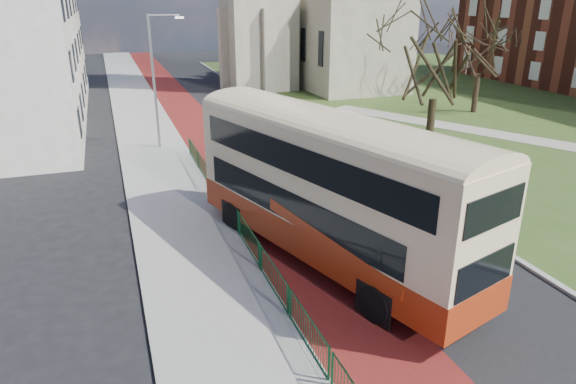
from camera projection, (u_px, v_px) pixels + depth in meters
name	position (u px, v px, depth m)	size (l,w,h in m)	color
ground	(348.00, 270.00, 18.10)	(160.00, 160.00, 0.00)	black
road_carriageway	(244.00, 133.00, 36.18)	(9.00, 120.00, 0.01)	black
bus_lane	(206.00, 137.00, 35.34)	(3.40, 120.00, 0.01)	#591414
pavement_west	(149.00, 141.00, 34.14)	(4.00, 120.00, 0.12)	gray
kerb_west	(179.00, 138.00, 34.76)	(0.25, 120.00, 0.13)	#999993
kerb_east	(295.00, 121.00, 39.36)	(0.25, 80.00, 0.13)	#999993
grass_green	(505.00, 105.00, 45.57)	(40.00, 80.00, 0.04)	#314A1A
footpath	(561.00, 145.00, 33.12)	(2.20, 36.00, 0.03)	#9E998C
pedestrian_railing	(238.00, 223.00, 20.51)	(0.07, 24.00, 1.12)	#0D3A1F
street_block_far	(19.00, 36.00, 45.15)	(10.30, 16.30, 11.50)	#B9AE9C
streetlamp	(156.00, 75.00, 30.96)	(2.13, 0.18, 8.00)	gray
bus	(328.00, 183.00, 17.79)	(6.53, 12.83, 5.24)	#982A0E
winter_tree_near	(438.00, 50.00, 28.40)	(6.79, 6.79, 9.00)	black
winter_tree_far	(482.00, 43.00, 40.74)	(6.21, 6.21, 8.03)	black
litter_bin	(427.00, 171.00, 26.75)	(0.80, 0.80, 0.97)	black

